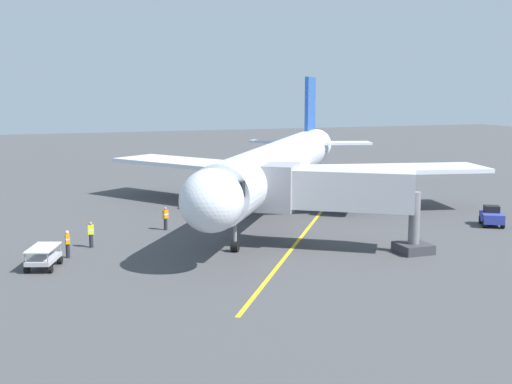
{
  "coord_description": "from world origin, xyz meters",
  "views": [
    {
      "loc": [
        20.11,
        47.94,
        10.19
      ],
      "look_at": [
        4.62,
        5.71,
        3.0
      ],
      "focal_mm": 44.97,
      "sensor_mm": 36.0,
      "label": 1
    }
  ],
  "objects_px": {
    "ground_crew_marshaller": "(68,244)",
    "ground_crew_loader": "(165,218)",
    "jet_bridge": "(325,191)",
    "airplane": "(280,165)",
    "tug_portside": "(492,217)",
    "ground_crew_wing_walker": "(91,234)",
    "baggage_cart_starboard_side": "(43,257)"
  },
  "relations": [
    {
      "from": "baggage_cart_starboard_side",
      "to": "tug_portside",
      "type": "bearing_deg",
      "value": -178.82
    },
    {
      "from": "ground_crew_loader",
      "to": "baggage_cart_starboard_side",
      "type": "xyz_separation_m",
      "value": [
        8.79,
        7.71,
        -0.23
      ]
    },
    {
      "from": "ground_crew_marshaller",
      "to": "tug_portside",
      "type": "height_order",
      "value": "ground_crew_marshaller"
    },
    {
      "from": "ground_crew_marshaller",
      "to": "ground_crew_loader",
      "type": "height_order",
      "value": "same"
    },
    {
      "from": "ground_crew_marshaller",
      "to": "ground_crew_wing_walker",
      "type": "height_order",
      "value": "same"
    },
    {
      "from": "jet_bridge",
      "to": "baggage_cart_starboard_side",
      "type": "distance_m",
      "value": 17.73
    },
    {
      "from": "airplane",
      "to": "ground_crew_wing_walker",
      "type": "height_order",
      "value": "airplane"
    },
    {
      "from": "ground_crew_marshaller",
      "to": "ground_crew_wing_walker",
      "type": "distance_m",
      "value": 2.72
    },
    {
      "from": "ground_crew_loader",
      "to": "tug_portside",
      "type": "relative_size",
      "value": 0.62
    },
    {
      "from": "airplane",
      "to": "baggage_cart_starboard_side",
      "type": "height_order",
      "value": "airplane"
    },
    {
      "from": "jet_bridge",
      "to": "ground_crew_marshaller",
      "type": "bearing_deg",
      "value": -10.91
    },
    {
      "from": "airplane",
      "to": "baggage_cart_starboard_side",
      "type": "distance_m",
      "value": 22.61
    },
    {
      "from": "airplane",
      "to": "jet_bridge",
      "type": "height_order",
      "value": "airplane"
    },
    {
      "from": "ground_crew_marshaller",
      "to": "baggage_cart_starboard_side",
      "type": "xyz_separation_m",
      "value": [
        1.48,
        1.98,
        -0.23
      ]
    },
    {
      "from": "baggage_cart_starboard_side",
      "to": "ground_crew_wing_walker",
      "type": "bearing_deg",
      "value": -126.64
    },
    {
      "from": "ground_crew_marshaller",
      "to": "baggage_cart_starboard_side",
      "type": "relative_size",
      "value": 0.59
    },
    {
      "from": "airplane",
      "to": "tug_portside",
      "type": "relative_size",
      "value": 12.89
    },
    {
      "from": "jet_bridge",
      "to": "baggage_cart_starboard_side",
      "type": "height_order",
      "value": "jet_bridge"
    },
    {
      "from": "airplane",
      "to": "tug_portside",
      "type": "xyz_separation_m",
      "value": [
        -13.0,
        10.6,
        -3.3
      ]
    },
    {
      "from": "ground_crew_loader",
      "to": "baggage_cart_starboard_side",
      "type": "distance_m",
      "value": 11.69
    },
    {
      "from": "ground_crew_loader",
      "to": "airplane",
      "type": "bearing_deg",
      "value": -161.33
    },
    {
      "from": "airplane",
      "to": "ground_crew_marshaller",
      "type": "height_order",
      "value": "airplane"
    },
    {
      "from": "ground_crew_wing_walker",
      "to": "ground_crew_loader",
      "type": "height_order",
      "value": "same"
    },
    {
      "from": "baggage_cart_starboard_side",
      "to": "ground_crew_loader",
      "type": "bearing_deg",
      "value": -138.77
    },
    {
      "from": "ground_crew_marshaller",
      "to": "airplane",
      "type": "bearing_deg",
      "value": -152.51
    },
    {
      "from": "airplane",
      "to": "baggage_cart_starboard_side",
      "type": "bearing_deg",
      "value": 30.24
    },
    {
      "from": "airplane",
      "to": "ground_crew_loader",
      "type": "distance_m",
      "value": 11.53
    },
    {
      "from": "ground_crew_marshaller",
      "to": "ground_crew_loader",
      "type": "bearing_deg",
      "value": -141.93
    },
    {
      "from": "ground_crew_marshaller",
      "to": "tug_portside",
      "type": "distance_m",
      "value": 30.86
    },
    {
      "from": "jet_bridge",
      "to": "airplane",
      "type": "bearing_deg",
      "value": -98.73
    },
    {
      "from": "ground_crew_wing_walker",
      "to": "baggage_cart_starboard_side",
      "type": "bearing_deg",
      "value": 53.36
    },
    {
      "from": "airplane",
      "to": "jet_bridge",
      "type": "xyz_separation_m",
      "value": [
        1.9,
        12.35,
        -0.24
      ]
    }
  ]
}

